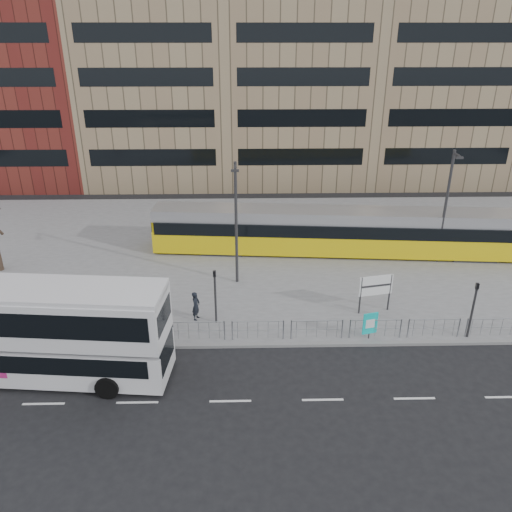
{
  "coord_description": "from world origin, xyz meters",
  "views": [
    {
      "loc": [
        -1.26,
        -21.01,
        14.58
      ],
      "look_at": [
        -0.68,
        6.0,
        2.34
      ],
      "focal_mm": 35.0,
      "sensor_mm": 36.0,
      "label": 1
    }
  ],
  "objects_px": {
    "pedestrian": "(196,306)",
    "lamp_post_west": "(236,219)",
    "double_decker_bus": "(38,329)",
    "tram": "(347,232)",
    "traffic_light_west": "(215,290)",
    "lamp_post_east": "(446,203)",
    "ad_panel": "(370,324)",
    "station_sign": "(376,287)",
    "traffic_light_east": "(474,303)"
  },
  "relations": [
    {
      "from": "tram",
      "to": "ad_panel",
      "type": "distance_m",
      "value": 10.91
    },
    {
      "from": "double_decker_bus",
      "to": "ad_panel",
      "type": "xyz_separation_m",
      "value": [
        15.52,
        2.45,
        -1.46
      ]
    },
    {
      "from": "station_sign",
      "to": "traffic_light_west",
      "type": "relative_size",
      "value": 0.72
    },
    {
      "from": "pedestrian",
      "to": "traffic_light_west",
      "type": "height_order",
      "value": "traffic_light_west"
    },
    {
      "from": "tram",
      "to": "traffic_light_west",
      "type": "relative_size",
      "value": 8.76
    },
    {
      "from": "tram",
      "to": "traffic_light_west",
      "type": "bearing_deg",
      "value": -128.83
    },
    {
      "from": "traffic_light_east",
      "to": "lamp_post_west",
      "type": "height_order",
      "value": "lamp_post_west"
    },
    {
      "from": "ad_panel",
      "to": "traffic_light_east",
      "type": "height_order",
      "value": "traffic_light_east"
    },
    {
      "from": "pedestrian",
      "to": "lamp_post_east",
      "type": "distance_m",
      "value": 17.64
    },
    {
      "from": "station_sign",
      "to": "traffic_light_east",
      "type": "distance_m",
      "value": 5.02
    },
    {
      "from": "double_decker_bus",
      "to": "traffic_light_east",
      "type": "bearing_deg",
      "value": 12.01
    },
    {
      "from": "double_decker_bus",
      "to": "lamp_post_west",
      "type": "distance_m",
      "value": 12.58
    },
    {
      "from": "ad_panel",
      "to": "double_decker_bus",
      "type": "bearing_deg",
      "value": 174.58
    },
    {
      "from": "station_sign",
      "to": "pedestrian",
      "type": "distance_m",
      "value": 9.92
    },
    {
      "from": "lamp_post_east",
      "to": "traffic_light_east",
      "type": "bearing_deg",
      "value": -100.3
    },
    {
      "from": "pedestrian",
      "to": "traffic_light_west",
      "type": "bearing_deg",
      "value": -89.68
    },
    {
      "from": "lamp_post_west",
      "to": "station_sign",
      "type": "bearing_deg",
      "value": -26.2
    },
    {
      "from": "traffic_light_east",
      "to": "lamp_post_west",
      "type": "relative_size",
      "value": 0.41
    },
    {
      "from": "pedestrian",
      "to": "lamp_post_west",
      "type": "xyz_separation_m",
      "value": [
        2.17,
        4.37,
        3.37
      ]
    },
    {
      "from": "double_decker_bus",
      "to": "station_sign",
      "type": "relative_size",
      "value": 5.24
    },
    {
      "from": "traffic_light_east",
      "to": "lamp_post_east",
      "type": "height_order",
      "value": "lamp_post_east"
    },
    {
      "from": "station_sign",
      "to": "lamp_post_east",
      "type": "height_order",
      "value": "lamp_post_east"
    },
    {
      "from": "traffic_light_east",
      "to": "lamp_post_west",
      "type": "bearing_deg",
      "value": 154.99
    },
    {
      "from": "double_decker_bus",
      "to": "pedestrian",
      "type": "distance_m",
      "value": 8.09
    },
    {
      "from": "station_sign",
      "to": "traffic_light_east",
      "type": "relative_size",
      "value": 0.72
    },
    {
      "from": "station_sign",
      "to": "lamp_post_east",
      "type": "xyz_separation_m",
      "value": [
        5.92,
        6.52,
        2.65
      ]
    },
    {
      "from": "ad_panel",
      "to": "lamp_post_west",
      "type": "distance_m",
      "value": 9.98
    },
    {
      "from": "traffic_light_west",
      "to": "traffic_light_east",
      "type": "distance_m",
      "value": 13.14
    },
    {
      "from": "ad_panel",
      "to": "station_sign",
      "type": "bearing_deg",
      "value": 57.59
    },
    {
      "from": "tram",
      "to": "traffic_light_west",
      "type": "xyz_separation_m",
      "value": [
        -8.69,
        -9.14,
        0.38
      ]
    },
    {
      "from": "ad_panel",
      "to": "pedestrian",
      "type": "distance_m",
      "value": 9.25
    },
    {
      "from": "traffic_light_west",
      "to": "lamp_post_east",
      "type": "relative_size",
      "value": 0.4
    },
    {
      "from": "pedestrian",
      "to": "double_decker_bus",
      "type": "bearing_deg",
      "value": 144.19
    },
    {
      "from": "ad_panel",
      "to": "tram",
      "type": "bearing_deg",
      "value": 71.5
    },
    {
      "from": "double_decker_bus",
      "to": "pedestrian",
      "type": "xyz_separation_m",
      "value": [
        6.52,
        4.54,
        -1.52
      ]
    },
    {
      "from": "station_sign",
      "to": "pedestrian",
      "type": "xyz_separation_m",
      "value": [
        -9.88,
        -0.57,
        -0.73
      ]
    },
    {
      "from": "lamp_post_west",
      "to": "lamp_post_east",
      "type": "xyz_separation_m",
      "value": [
        13.63,
        2.73,
        0.01
      ]
    },
    {
      "from": "pedestrian",
      "to": "traffic_light_east",
      "type": "xyz_separation_m",
      "value": [
        14.14,
        -2.04,
        1.16
      ]
    },
    {
      "from": "double_decker_bus",
      "to": "station_sign",
      "type": "height_order",
      "value": "double_decker_bus"
    },
    {
      "from": "tram",
      "to": "traffic_light_east",
      "type": "distance_m",
      "value": 11.65
    },
    {
      "from": "ad_panel",
      "to": "lamp_post_east",
      "type": "xyz_separation_m",
      "value": [
        6.79,
        9.19,
        3.33
      ]
    },
    {
      "from": "lamp_post_east",
      "to": "pedestrian",
      "type": "bearing_deg",
      "value": -155.83
    },
    {
      "from": "pedestrian",
      "to": "lamp_post_west",
      "type": "distance_m",
      "value": 5.93
    },
    {
      "from": "double_decker_bus",
      "to": "tram",
      "type": "bearing_deg",
      "value": 44.33
    },
    {
      "from": "tram",
      "to": "traffic_light_west",
      "type": "distance_m",
      "value": 12.61
    },
    {
      "from": "station_sign",
      "to": "ad_panel",
      "type": "bearing_deg",
      "value": -119.7
    },
    {
      "from": "station_sign",
      "to": "lamp_post_east",
      "type": "distance_m",
      "value": 9.2
    },
    {
      "from": "tram",
      "to": "pedestrian",
      "type": "relative_size",
      "value": 16.61
    },
    {
      "from": "pedestrian",
      "to": "traffic_light_east",
      "type": "relative_size",
      "value": 0.53
    },
    {
      "from": "double_decker_bus",
      "to": "traffic_light_west",
      "type": "bearing_deg",
      "value": 33.79
    }
  ]
}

